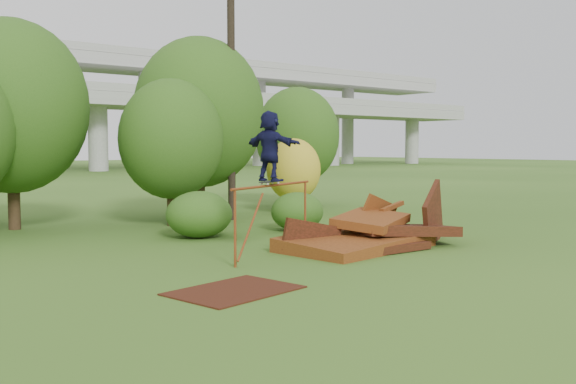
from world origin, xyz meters
TOP-DOWN VIEW (x-y plane):
  - ground at (0.00, 0.00)m, footprint 240.00×240.00m
  - scrap_pile at (1.85, 1.67)m, footprint 5.82×3.06m
  - grind_rail at (-1.06, 2.25)m, footprint 3.61×1.65m
  - skateboard at (-1.22, 2.18)m, footprint 0.78×0.50m
  - skater at (-1.22, 2.18)m, footprint 0.85×1.68m
  - flat_plate at (-4.08, -0.48)m, footprint 2.58×2.05m
  - tree_1 at (-4.65, 11.65)m, footprint 4.96×4.96m
  - tree_2 at (-0.08, 9.32)m, footprint 3.59×3.59m
  - tree_3 at (1.90, 10.76)m, footprint 4.95×4.95m
  - tree_4 at (5.82, 9.91)m, footprint 2.23×2.23m
  - tree_5 at (8.26, 12.63)m, footprint 3.92×3.92m
  - shrub_left at (-0.88, 6.17)m, footprint 2.03×1.87m
  - shrub_right at (2.47, 5.60)m, footprint 1.77×1.63m
  - utility_pole at (2.55, 9.54)m, footprint 1.40×0.28m

SIDE VIEW (x-z plane):
  - ground at x=0.00m, z-range 0.00..0.00m
  - flat_plate at x=-4.08m, z-range 0.00..0.03m
  - scrap_pile at x=1.85m, z-range -0.80..1.46m
  - shrub_right at x=2.47m, z-range 0.00..1.26m
  - shrub_left at x=-0.88m, z-range 0.00..1.41m
  - grind_rail at x=-1.06m, z-range 0.48..2.28m
  - tree_4 at x=5.82m, z-range 0.25..3.33m
  - skateboard at x=-1.22m, z-range 1.82..1.90m
  - skater at x=-1.22m, z-range 1.88..3.61m
  - tree_2 at x=-0.08m, z-range 0.46..5.52m
  - tree_5 at x=8.26m, z-range 0.49..5.99m
  - tree_3 at x=1.90m, z-range 0.58..7.46m
  - tree_1 at x=-4.65m, z-range 0.59..7.49m
  - utility_pole at x=2.55m, z-range 0.07..9.12m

